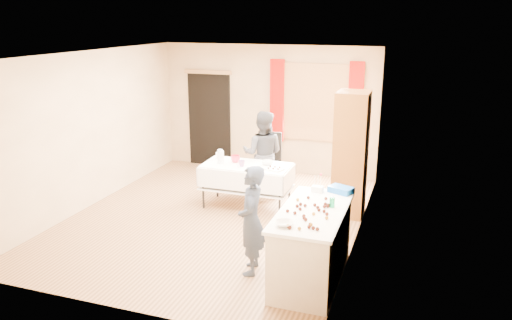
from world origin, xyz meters
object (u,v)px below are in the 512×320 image
at_px(cabinet, 351,154).
at_px(counter, 312,245).
at_px(woman, 263,154).
at_px(girl, 251,220).
at_px(party_table, 247,182).
at_px(chair, 267,174).

relative_size(cabinet, counter, 1.25).
bearing_deg(woman, girl, 97.58).
bearing_deg(girl, counter, 83.12).
height_order(counter, woman, woman).
bearing_deg(woman, party_table, 76.23).
bearing_deg(cabinet, girl, -109.96).
bearing_deg(girl, cabinet, 147.41).
xyz_separation_m(girl, woman, (-0.75, 2.75, 0.07)).
xyz_separation_m(party_table, girl, (0.82, -2.09, 0.25)).
height_order(cabinet, woman, cabinet).
bearing_deg(counter, party_table, 128.06).
distance_m(party_table, girl, 2.26).
xyz_separation_m(chair, woman, (-0.01, -0.26, 0.45)).
distance_m(counter, party_table, 2.56).
xyz_separation_m(cabinet, woman, (-1.61, 0.40, -0.24)).
bearing_deg(party_table, woman, 83.50).
relative_size(counter, girl, 1.15).
distance_m(cabinet, counter, 2.35).
height_order(party_table, girl, girl).
bearing_deg(girl, chair, -178.65).
xyz_separation_m(counter, chair, (-1.51, 2.93, -0.13)).
distance_m(chair, girl, 3.13).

